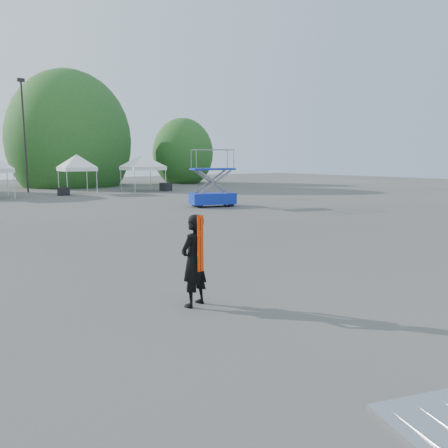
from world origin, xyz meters
TOP-DOWN VIEW (x-y plane):
  - ground at (0.00, 0.00)m, footprint 120.00×120.00m
  - light_pole_east at (3.00, 32.00)m, footprint 0.60×0.25m
  - tree_mid_e at (9.00, 39.00)m, footprint 5.12×5.12m
  - tree_far_e at (22.00, 37.00)m, footprint 3.84×3.84m
  - tent_f at (6.13, 27.89)m, footprint 3.78×3.78m
  - tent_g at (12.12, 27.65)m, footprint 4.62×4.62m
  - man at (-1.20, -2.45)m, footprint 0.79×0.66m
  - scissor_lift at (9.63, 12.64)m, footprint 2.99×2.06m
  - crate_mid at (4.55, 26.61)m, footprint 0.88×0.70m
  - crate_east at (13.76, 26.29)m, footprint 1.16×1.04m

SIDE VIEW (x-z plane):
  - ground at x=0.00m, z-range 0.00..0.00m
  - crate_mid at x=4.55m, z-range 0.00..0.66m
  - crate_east at x=13.76m, z-range 0.00..0.75m
  - man at x=-1.20m, z-range 0.00..1.86m
  - scissor_lift at x=9.63m, z-range 0.01..3.53m
  - tent_f at x=6.13m, z-range 1.12..5.00m
  - tent_g at x=12.12m, z-range 1.12..5.00m
  - tree_far_e at x=22.00m, z-range 0.70..6.55m
  - tree_mid_e at x=9.00m, z-range 0.94..8.74m
  - light_pole_east at x=3.00m, z-range 0.62..10.42m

